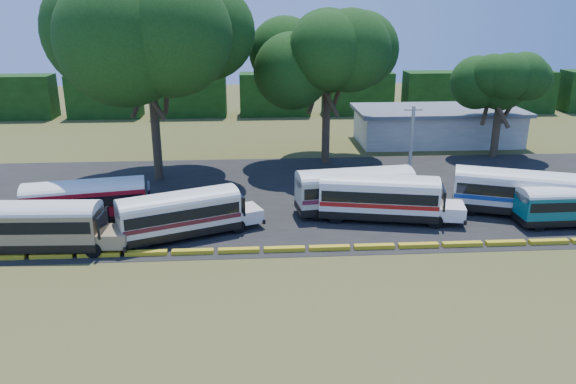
{
  "coord_description": "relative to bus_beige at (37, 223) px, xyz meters",
  "views": [
    {
      "loc": [
        -3.52,
        -32.72,
        15.64
      ],
      "look_at": [
        -0.93,
        6.0,
        2.43
      ],
      "focal_mm": 35.0,
      "sensor_mm": 36.0,
      "label": 1
    }
  ],
  "objects": [
    {
      "name": "bus_white_red",
      "position": [
        23.62,
        3.98,
        0.02
      ],
      "size": [
        10.99,
        4.72,
        3.51
      ],
      "rotation": [
        0.0,
        0.0,
        -0.2
      ],
      "color": "black",
      "rests_on": "ground"
    },
    {
      "name": "tree_west",
      "position": [
        5.39,
        15.66,
        10.82
      ],
      "size": [
        13.85,
        13.85,
        17.9
      ],
      "color": "#3B2D1D",
      "rests_on": "ground"
    },
    {
      "name": "tree_east",
      "position": [
        39.73,
        21.41,
        5.65
      ],
      "size": [
        7.44,
        7.44,
        10.42
      ],
      "color": "#3B2D1D",
      "rests_on": "ground"
    },
    {
      "name": "bus_beige",
      "position": [
        0.0,
        0.0,
        0.0
      ],
      "size": [
        10.54,
        3.03,
        3.43
      ],
      "rotation": [
        0.0,
        0.0,
        -0.04
      ],
      "color": "black",
      "rests_on": "ground"
    },
    {
      "name": "treeline_backdrop",
      "position": [
        17.54,
        45.87,
        1.03
      ],
      "size": [
        130.0,
        4.0,
        6.0
      ],
      "color": "black",
      "rests_on": "ground"
    },
    {
      "name": "bus_cream_east",
      "position": [
        22.09,
        5.63,
        0.06
      ],
      "size": [
        11.14,
        4.0,
        3.58
      ],
      "rotation": [
        0.0,
        0.0,
        0.12
      ],
      "color": "black",
      "rests_on": "ground"
    },
    {
      "name": "ground",
      "position": [
        17.54,
        -2.13,
        -1.97
      ],
      "size": [
        160.0,
        160.0,
        0.0
      ],
      "primitive_type": "plane",
      "color": "#3D4818",
      "rests_on": "ground"
    },
    {
      "name": "bus_red",
      "position": [
        2.11,
        4.54,
        -0.0
      ],
      "size": [
        10.71,
        4.39,
        3.42
      ],
      "rotation": [
        0.0,
        0.0,
        0.18
      ],
      "color": "black",
      "rests_on": "ground"
    },
    {
      "name": "tree_center",
      "position": [
        21.53,
        20.21,
        9.11
      ],
      "size": [
        10.93,
        10.93,
        15.14
      ],
      "color": "#3B2D1D",
      "rests_on": "ground"
    },
    {
      "name": "bus_white_blue",
      "position": [
        34.19,
        4.34,
        0.06
      ],
      "size": [
        11.13,
        6.31,
        3.58
      ],
      "rotation": [
        0.0,
        0.0,
        -0.36
      ],
      "color": "black",
      "rests_on": "ground"
    },
    {
      "name": "bus_teal",
      "position": [
        37.23,
        2.03,
        -0.27
      ],
      "size": [
        9.05,
        2.4,
        2.96
      ],
      "rotation": [
        0.0,
        0.0,
        0.02
      ],
      "color": "black",
      "rests_on": "ground"
    },
    {
      "name": "asphalt_strip",
      "position": [
        18.54,
        9.87,
        -1.96
      ],
      "size": [
        64.0,
        24.0,
        0.02
      ],
      "primitive_type": "cube",
      "color": "black",
      "rests_on": "ground"
    },
    {
      "name": "utility_pole",
      "position": [
        28.15,
        12.71,
        1.67
      ],
      "size": [
        1.6,
        0.3,
        7.06
      ],
      "color": "gray",
      "rests_on": "ground"
    },
    {
      "name": "bus_cream_west",
      "position": [
        9.14,
        1.74,
        -0.09
      ],
      "size": [
        10.28,
        6.1,
        3.32
      ],
      "rotation": [
        0.0,
        0.0,
        0.39
      ],
      "color": "black",
      "rests_on": "ground"
    },
    {
      "name": "terminal_building",
      "position": [
        35.54,
        27.87,
        0.06
      ],
      "size": [
        19.0,
        9.0,
        4.0
      ],
      "color": "beige",
      "rests_on": "ground"
    },
    {
      "name": "curb",
      "position": [
        17.54,
        -1.13,
        -1.82
      ],
      "size": [
        53.7,
        0.45,
        0.3
      ],
      "color": "gold",
      "rests_on": "ground"
    }
  ]
}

